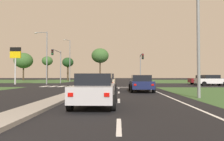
{
  "coord_description": "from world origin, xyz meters",
  "views": [
    {
      "loc": [
        3.5,
        -2.87,
        1.41
      ],
      "look_at": [
        2.37,
        32.09,
        2.31
      ],
      "focal_mm": 33.49,
      "sensor_mm": 36.0,
      "label": 1
    }
  ],
  "objects_px": {
    "street_lamp_near": "(200,9)",
    "treeline_fourth": "(100,56)",
    "traffic_signal_far_left": "(58,60)",
    "fuel_price_totem": "(15,57)",
    "treeline_second": "(47,61)",
    "treeline_third": "(68,63)",
    "traffic_signal_far_right": "(141,63)",
    "street_lamp_second": "(46,55)",
    "car_grey_third": "(90,79)",
    "car_blue_fourth": "(101,78)",
    "car_maroon_fifth": "(203,80)",
    "car_white_seventh": "(212,80)",
    "treeline_near": "(23,61)",
    "street_lamp_third": "(69,59)",
    "car_black_eighth": "(98,80)",
    "pedestrian_at_median": "(102,77)",
    "car_silver_near": "(95,89)",
    "car_beige_sixth": "(105,82)",
    "car_navy_second": "(141,83)"
  },
  "relations": [
    {
      "from": "car_black_eighth",
      "to": "street_lamp_near",
      "type": "distance_m",
      "value": 23.2
    },
    {
      "from": "traffic_signal_far_left",
      "to": "pedestrian_at_median",
      "type": "height_order",
      "value": "traffic_signal_far_left"
    },
    {
      "from": "pedestrian_at_median",
      "to": "fuel_price_totem",
      "type": "distance_m",
      "value": 16.72
    },
    {
      "from": "pedestrian_at_median",
      "to": "treeline_third",
      "type": "bearing_deg",
      "value": -112.2
    },
    {
      "from": "car_silver_near",
      "to": "car_white_seventh",
      "type": "bearing_deg",
      "value": 54.94
    },
    {
      "from": "car_silver_near",
      "to": "street_lamp_third",
      "type": "height_order",
      "value": "street_lamp_third"
    },
    {
      "from": "fuel_price_totem",
      "to": "treeline_second",
      "type": "bearing_deg",
      "value": 99.91
    },
    {
      "from": "car_black_eighth",
      "to": "treeline_third",
      "type": "height_order",
      "value": "treeline_third"
    },
    {
      "from": "car_silver_near",
      "to": "car_grey_third",
      "type": "height_order",
      "value": "car_grey_third"
    },
    {
      "from": "treeline_second",
      "to": "car_black_eighth",
      "type": "bearing_deg",
      "value": -58.13
    },
    {
      "from": "treeline_second",
      "to": "treeline_third",
      "type": "relative_size",
      "value": 1.11
    },
    {
      "from": "treeline_second",
      "to": "treeline_near",
      "type": "bearing_deg",
      "value": -160.36
    },
    {
      "from": "car_blue_fourth",
      "to": "traffic_signal_far_right",
      "type": "relative_size",
      "value": 0.8
    },
    {
      "from": "car_grey_third",
      "to": "pedestrian_at_median",
      "type": "xyz_separation_m",
      "value": [
        2.23,
        1.73,
        0.45
      ]
    },
    {
      "from": "street_lamp_third",
      "to": "treeline_second",
      "type": "distance_m",
      "value": 17.66
    },
    {
      "from": "car_maroon_fifth",
      "to": "traffic_signal_far_left",
      "type": "bearing_deg",
      "value": 83.21
    },
    {
      "from": "fuel_price_totem",
      "to": "car_black_eighth",
      "type": "bearing_deg",
      "value": 1.03
    },
    {
      "from": "street_lamp_second",
      "to": "treeline_near",
      "type": "xyz_separation_m",
      "value": [
        -16.92,
        28.31,
        1.12
      ]
    },
    {
      "from": "street_lamp_near",
      "to": "traffic_signal_far_right",
      "type": "bearing_deg",
      "value": 92.45
    },
    {
      "from": "traffic_signal_far_left",
      "to": "street_lamp_second",
      "type": "height_order",
      "value": "street_lamp_second"
    },
    {
      "from": "traffic_signal_far_right",
      "to": "treeline_second",
      "type": "relative_size",
      "value": 0.72
    },
    {
      "from": "car_maroon_fifth",
      "to": "treeline_second",
      "type": "xyz_separation_m",
      "value": [
        -36.42,
        30.74,
        5.28
      ]
    },
    {
      "from": "traffic_signal_far_left",
      "to": "fuel_price_totem",
      "type": "distance_m",
      "value": 7.03
    },
    {
      "from": "traffic_signal_far_right",
      "to": "street_lamp_second",
      "type": "relative_size",
      "value": 0.62
    },
    {
      "from": "street_lamp_second",
      "to": "treeline_near",
      "type": "distance_m",
      "value": 33.0
    },
    {
      "from": "treeline_third",
      "to": "car_white_seventh",
      "type": "bearing_deg",
      "value": -47.43
    },
    {
      "from": "fuel_price_totem",
      "to": "car_blue_fourth",
      "type": "bearing_deg",
      "value": 69.83
    },
    {
      "from": "street_lamp_second",
      "to": "fuel_price_totem",
      "type": "relative_size",
      "value": 1.44
    },
    {
      "from": "car_black_eighth",
      "to": "street_lamp_near",
      "type": "xyz_separation_m",
      "value": [
        8.53,
        -21.01,
        4.91
      ]
    },
    {
      "from": "traffic_signal_far_right",
      "to": "street_lamp_near",
      "type": "xyz_separation_m",
      "value": [
        1.05,
        -24.61,
        1.93
      ]
    },
    {
      "from": "traffic_signal_far_left",
      "to": "traffic_signal_far_right",
      "type": "relative_size",
      "value": 1.12
    },
    {
      "from": "street_lamp_near",
      "to": "treeline_near",
      "type": "xyz_separation_m",
      "value": [
        -34.4,
        49.68,
        0.4
      ]
    },
    {
      "from": "car_white_seventh",
      "to": "street_lamp_second",
      "type": "distance_m",
      "value": 26.37
    },
    {
      "from": "street_lamp_third",
      "to": "car_black_eighth",
      "type": "bearing_deg",
      "value": -62.26
    },
    {
      "from": "street_lamp_near",
      "to": "car_maroon_fifth",
      "type": "bearing_deg",
      "value": 67.99
    },
    {
      "from": "car_black_eighth",
      "to": "treeline_third",
      "type": "distance_m",
      "value": 29.95
    },
    {
      "from": "pedestrian_at_median",
      "to": "car_maroon_fifth",
      "type": "bearing_deg",
      "value": 99.11
    },
    {
      "from": "car_silver_near",
      "to": "traffic_signal_far_left",
      "type": "height_order",
      "value": "traffic_signal_far_left"
    },
    {
      "from": "car_silver_near",
      "to": "car_maroon_fifth",
      "type": "bearing_deg",
      "value": 59.04
    },
    {
      "from": "car_blue_fourth",
      "to": "car_beige_sixth",
      "type": "relative_size",
      "value": 0.97
    },
    {
      "from": "traffic_signal_far_right",
      "to": "fuel_price_totem",
      "type": "xyz_separation_m",
      "value": [
        -21.3,
        -3.85,
        0.76
      ]
    },
    {
      "from": "car_maroon_fifth",
      "to": "car_beige_sixth",
      "type": "xyz_separation_m",
      "value": [
        -15.04,
        -14.74,
        0.05
      ]
    },
    {
      "from": "car_navy_second",
      "to": "fuel_price_totem",
      "type": "xyz_separation_m",
      "value": [
        -19.19,
        15.29,
        3.76
      ]
    },
    {
      "from": "car_silver_near",
      "to": "fuel_price_totem",
      "type": "height_order",
      "value": "fuel_price_totem"
    },
    {
      "from": "street_lamp_second",
      "to": "treeline_fourth",
      "type": "distance_m",
      "value": 29.47
    },
    {
      "from": "street_lamp_near",
      "to": "treeline_fourth",
      "type": "xyz_separation_m",
      "value": [
        -10.83,
        49.97,
        1.85
      ]
    },
    {
      "from": "street_lamp_third",
      "to": "treeline_near",
      "type": "relative_size",
      "value": 1.21
    },
    {
      "from": "pedestrian_at_median",
      "to": "treeline_near",
      "type": "relative_size",
      "value": 0.21
    },
    {
      "from": "car_grey_third",
      "to": "car_blue_fourth",
      "type": "height_order",
      "value": "car_grey_third"
    },
    {
      "from": "street_lamp_near",
      "to": "treeline_fourth",
      "type": "distance_m",
      "value": 51.17
    }
  ]
}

